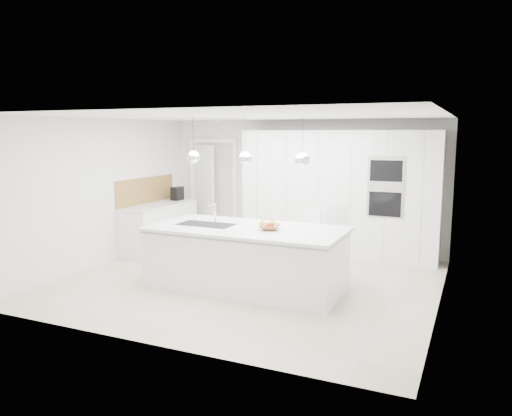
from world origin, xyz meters
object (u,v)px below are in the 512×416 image
at_px(bar_stool_left, 309,243).
at_px(island_base, 245,259).
at_px(bar_stool_right, 333,244).
at_px(fruit_bowl, 269,227).
at_px(espresso_machine, 177,193).

bearing_deg(bar_stool_left, island_base, -108.79).
distance_m(island_base, bar_stool_right, 1.37).
height_order(island_base, bar_stool_right, bar_stool_right).
relative_size(fruit_bowl, bar_stool_left, 0.30).
relative_size(island_base, bar_stool_right, 2.40).
height_order(island_base, fruit_bowl, fruit_bowl).
xyz_separation_m(fruit_bowl, bar_stool_left, (0.28, 0.97, -0.41)).
bearing_deg(island_base, fruit_bowl, 1.30).
bearing_deg(fruit_bowl, island_base, -178.70).
xyz_separation_m(espresso_machine, bar_stool_right, (3.60, -1.28, -0.45)).
bearing_deg(fruit_bowl, bar_stool_right, 49.99).
bearing_deg(island_base, espresso_machine, 140.02).
bearing_deg(bar_stool_right, island_base, -166.18).
height_order(espresso_machine, bar_stool_right, espresso_machine).
relative_size(espresso_machine, bar_stool_right, 0.23).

